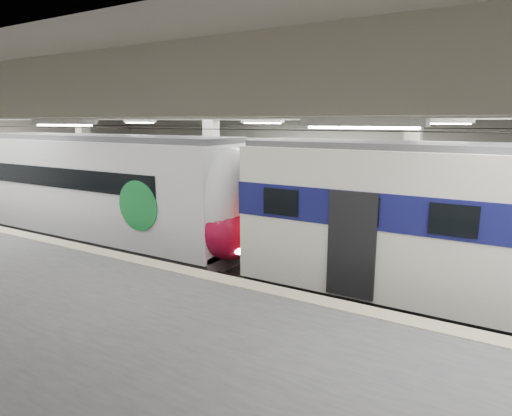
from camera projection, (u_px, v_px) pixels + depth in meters
The scene contains 4 objects.
station_hall at pixel (199, 181), 12.40m from camera, with size 36.00×24.00×5.75m.
modern_emu at pixel (123, 194), 16.62m from camera, with size 13.69×2.83×4.42m.
older_rer at pixel (506, 234), 10.19m from camera, with size 13.42×2.96×4.43m.
far_train at pixel (243, 181), 20.25m from camera, with size 12.91×2.72×4.16m.
Camera 1 is at (7.65, -11.52, 4.97)m, focal length 30.00 mm.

